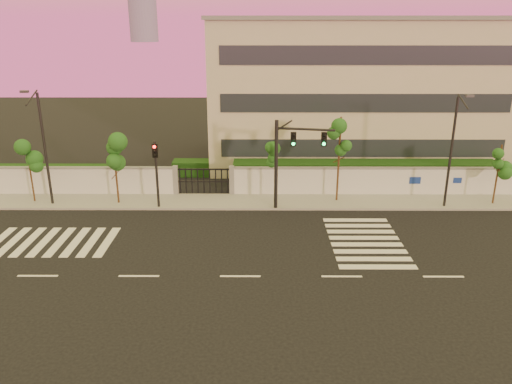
{
  "coord_description": "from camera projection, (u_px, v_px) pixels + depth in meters",
  "views": [
    {
      "loc": [
        0.86,
        -21.83,
        11.94
      ],
      "look_at": [
        0.75,
        6.0,
        2.33
      ],
      "focal_mm": 35.0,
      "sensor_mm": 36.0,
      "label": 1
    }
  ],
  "objects": [
    {
      "name": "streetlight_west",
      "position": [
        43.0,
        144.0,
        32.41
      ],
      "size": [
        0.48,
        1.92,
        7.97
      ],
      "color": "black",
      "rests_on": "ground"
    },
    {
      "name": "traffic_signal_main",
      "position": [
        288.0,
        154.0,
        31.93
      ],
      "size": [
        3.78,
        0.85,
        6.01
      ],
      "rotation": [
        0.0,
        0.0,
        -0.19
      ],
      "color": "black",
      "rests_on": "ground"
    },
    {
      "name": "institutional_building",
      "position": [
        352.0,
        90.0,
        43.27
      ],
      "size": [
        24.4,
        12.4,
        12.25
      ],
      "color": "#B8B49B",
      "rests_on": "ground"
    },
    {
      "name": "street_tree_c",
      "position": [
        115.0,
        153.0,
        32.95
      ],
      "size": [
        1.59,
        1.27,
        4.94
      ],
      "color": "#382314",
      "rests_on": "ground"
    },
    {
      "name": "sidewalk",
      "position": [
        245.0,
        202.0,
        34.43
      ],
      "size": [
        60.0,
        3.0,
        0.15
      ],
      "primitive_type": "cube",
      "color": "gray",
      "rests_on": "ground"
    },
    {
      "name": "street_tree_f",
      "position": [
        500.0,
        161.0,
        32.95
      ],
      "size": [
        1.47,
        1.17,
        4.23
      ],
      "color": "#382314",
      "rests_on": "ground"
    },
    {
      "name": "street_tree_d",
      "position": [
        277.0,
        154.0,
        33.07
      ],
      "size": [
        1.41,
        1.12,
        4.83
      ],
      "color": "#382314",
      "rests_on": "ground"
    },
    {
      "name": "hedge_row",
      "position": [
        262.0,
        173.0,
        38.19
      ],
      "size": [
        41.0,
        4.25,
        1.8
      ],
      "color": "black",
      "rests_on": "ground"
    },
    {
      "name": "perimeter_wall",
      "position": [
        247.0,
        181.0,
        35.53
      ],
      "size": [
        60.0,
        0.36,
        2.2
      ],
      "color": "silver",
      "rests_on": "ground"
    },
    {
      "name": "street_tree_e",
      "position": [
        340.0,
        140.0,
        33.18
      ],
      "size": [
        1.64,
        1.3,
        5.94
      ],
      "color": "#382314",
      "rests_on": "ground"
    },
    {
      "name": "ground",
      "position": [
        240.0,
        276.0,
        24.53
      ],
      "size": [
        120.0,
        120.0,
        0.0
      ],
      "primitive_type": "plane",
      "color": "black",
      "rests_on": "ground"
    },
    {
      "name": "streetlight_east",
      "position": [
        453.0,
        147.0,
        31.98
      ],
      "size": [
        0.46,
        1.87,
        7.78
      ],
      "color": "black",
      "rests_on": "ground"
    },
    {
      "name": "road_markings",
      "position": [
        215.0,
        244.0,
        28.09
      ],
      "size": [
        57.0,
        7.62,
        0.02
      ],
      "color": "silver",
      "rests_on": "ground"
    },
    {
      "name": "street_tree_b",
      "position": [
        29.0,
        158.0,
        33.4
      ],
      "size": [
        1.39,
        1.11,
        4.3
      ],
      "color": "#382314",
      "rests_on": "ground"
    },
    {
      "name": "traffic_signal_secondary",
      "position": [
        156.0,
        167.0,
        32.41
      ],
      "size": [
        0.36,
        0.34,
        4.61
      ],
      "rotation": [
        0.0,
        0.0,
        -0.1
      ],
      "color": "black",
      "rests_on": "ground"
    }
  ]
}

